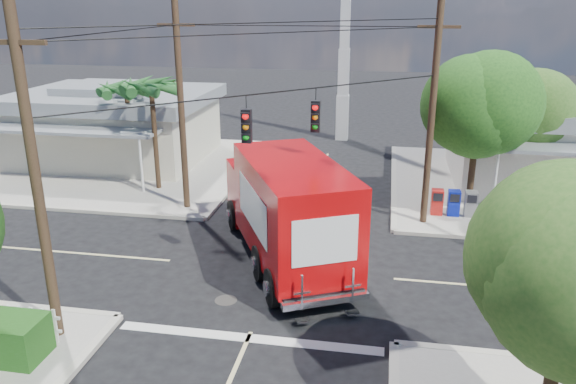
# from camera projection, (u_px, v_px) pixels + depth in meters

# --- Properties ---
(ground) EXTENTS (120.00, 120.00, 0.00)m
(ground) POSITION_uv_depth(u_px,v_px,m) (278.00, 269.00, 19.65)
(ground) COLOR black
(ground) RESTS_ON ground
(sidewalk_ne) EXTENTS (14.12, 14.12, 0.14)m
(sidewalk_ne) POSITION_uv_depth(u_px,v_px,m) (534.00, 188.00, 27.95)
(sidewalk_ne) COLOR #A5A095
(sidewalk_ne) RESTS_ON ground
(sidewalk_nw) EXTENTS (14.12, 14.12, 0.14)m
(sidewalk_nw) POSITION_uv_depth(u_px,v_px,m) (126.00, 167.00, 31.58)
(sidewalk_nw) COLOR #A5A095
(sidewalk_nw) RESTS_ON ground
(road_markings) EXTENTS (32.00, 32.00, 0.01)m
(road_markings) POSITION_uv_depth(u_px,v_px,m) (269.00, 289.00, 18.28)
(road_markings) COLOR beige
(road_markings) RESTS_ON ground
(building_ne) EXTENTS (11.80, 10.20, 4.50)m
(building_ne) POSITION_uv_depth(u_px,v_px,m) (569.00, 141.00, 27.97)
(building_ne) COLOR silver
(building_ne) RESTS_ON sidewalk_ne
(building_nw) EXTENTS (10.80, 10.20, 4.30)m
(building_nw) POSITION_uv_depth(u_px,v_px,m) (116.00, 123.00, 32.55)
(building_nw) COLOR beige
(building_nw) RESTS_ON sidewalk_nw
(radio_tower) EXTENTS (0.80, 0.80, 17.00)m
(radio_tower) POSITION_uv_depth(u_px,v_px,m) (344.00, 54.00, 36.39)
(radio_tower) COLOR silver
(radio_tower) RESTS_ON ground
(tree_ne_front) EXTENTS (4.21, 4.14, 6.66)m
(tree_ne_front) POSITION_uv_depth(u_px,v_px,m) (479.00, 107.00, 23.21)
(tree_ne_front) COLOR #422D1C
(tree_ne_front) RESTS_ON sidewalk_ne
(tree_ne_back) EXTENTS (3.77, 3.66, 5.82)m
(tree_ne_back) POSITION_uv_depth(u_px,v_px,m) (532.00, 113.00, 25.02)
(tree_ne_back) COLOR #422D1C
(tree_ne_back) RESTS_ON sidewalk_ne
(tree_se) EXTENTS (3.67, 3.54, 5.62)m
(tree_se) POSITION_uv_depth(u_px,v_px,m) (571.00, 277.00, 10.43)
(tree_se) COLOR #422D1C
(tree_se) RESTS_ON sidewalk_se
(palm_nw_front) EXTENTS (3.01, 3.08, 5.59)m
(palm_nw_front) POSITION_uv_depth(u_px,v_px,m) (151.00, 88.00, 26.26)
(palm_nw_front) COLOR #422D1C
(palm_nw_front) RESTS_ON sidewalk_nw
(palm_nw_back) EXTENTS (3.01, 3.08, 5.19)m
(palm_nw_back) POSITION_uv_depth(u_px,v_px,m) (126.00, 90.00, 28.11)
(palm_nw_back) COLOR #422D1C
(palm_nw_back) RESTS_ON sidewalk_nw
(utility_poles) EXTENTS (12.00, 10.68, 9.00)m
(utility_poles) POSITION_uv_depth(u_px,v_px,m) (242.00, 127.00, 19.90)
(utility_poles) COLOR #473321
(utility_poles) RESTS_ON ground
(vending_boxes) EXTENTS (1.90, 0.50, 1.10)m
(vending_boxes) POSITION_uv_depth(u_px,v_px,m) (454.00, 203.00, 24.12)
(vending_boxes) COLOR red
(vending_boxes) RESTS_ON sidewalk_ne
(delivery_truck) EXTENTS (6.28, 9.19, 3.88)m
(delivery_truck) POSITION_uv_depth(u_px,v_px,m) (286.00, 209.00, 19.79)
(delivery_truck) COLOR black
(delivery_truck) RESTS_ON ground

